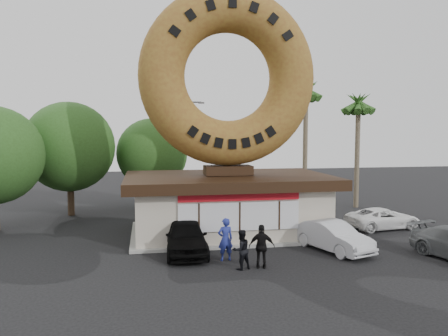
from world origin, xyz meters
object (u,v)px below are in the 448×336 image
car_black (186,236)px  car_white (383,218)px  giant_donut (228,77)px  person_left (225,239)px  donut_shop (228,202)px  person_center (241,250)px  person_right (262,247)px  street_lamp (180,147)px  car_silver (333,236)px

car_black → car_white: car_black is taller
giant_donut → person_left: bearing=-102.0°
donut_shop → car_white: (9.17, -0.43, -1.16)m
donut_shop → person_center: donut_shop is taller
person_left → donut_shop: bearing=-111.0°
person_right → car_white: (8.94, 5.92, -0.32)m
street_lamp → person_right: (2.09, -16.36, -3.56)m
giant_donut → car_black: size_ratio=2.07×
giant_donut → street_lamp: giant_donut is taller
person_left → person_center: 1.39m
donut_shop → person_center: size_ratio=6.77×
street_lamp → car_silver: size_ratio=1.88×
donut_shop → car_white: donut_shop is taller
person_left → person_center: (0.42, -1.32, -0.12)m
person_center → person_right: size_ratio=0.90×
giant_donut → person_right: 9.99m
person_center → person_right: person_right is taller
donut_shop → person_right: 6.41m
car_black → car_silver: bearing=-5.5°
donut_shop → person_left: 5.18m
person_center → car_white: (9.81, 5.90, -0.22)m
person_right → car_black: bearing=-30.4°
person_right → car_silver: bearing=-140.1°
giant_donut → car_white: (9.17, -0.44, -8.02)m
giant_donut → street_lamp: (-1.86, 10.00, -4.14)m
giant_donut → person_left: 9.23m
donut_shop → giant_donut: bearing=90.0°
person_center → car_black: (-2.03, 2.81, -0.03)m
person_center → car_white: bearing=-169.2°
person_left → car_black: 2.20m
person_right → car_silver: 4.49m
donut_shop → car_black: donut_shop is taller
person_left → car_black: bearing=-51.6°
person_left → person_right: size_ratio=1.03×
person_left → car_black: (-1.61, 1.48, -0.16)m
giant_donut → car_white: bearing=-2.8°
person_center → car_silver: (4.90, 1.96, -0.13)m
person_center → car_black: person_center is taller
car_silver → person_right: bearing=-173.7°
person_right → car_black: (-2.91, 2.83, -0.13)m
street_lamp → giant_donut: bearing=-79.5°
car_black → donut_shop: bearing=54.3°
car_silver → person_left: bearing=167.0°
car_silver → car_white: size_ratio=0.98×
car_white → car_silver: bearing=121.4°
car_black → car_silver: size_ratio=1.10×
person_left → car_white: (10.23, 4.58, -0.35)m
street_lamp → person_left: size_ratio=4.21×
giant_donut → car_white: size_ratio=2.21×
car_silver → street_lamp: bearing=93.2°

